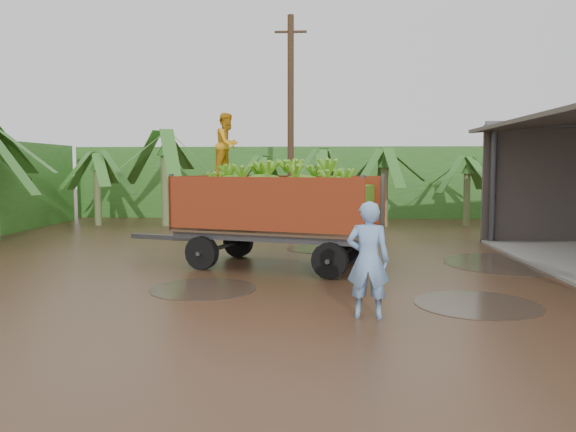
# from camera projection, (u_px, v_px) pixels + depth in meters

# --- Properties ---
(ground) EXTENTS (100.00, 100.00, 0.00)m
(ground) POSITION_uv_depth(u_px,v_px,m) (341.00, 273.00, 13.70)
(ground) COLOR black
(ground) RESTS_ON ground
(hedge_north) EXTENTS (22.00, 3.00, 3.60)m
(hedge_north) POSITION_uv_depth(u_px,v_px,m) (292.00, 182.00, 29.57)
(hedge_north) COLOR #2D661E
(hedge_north) RESTS_ON ground
(banana_trailer) EXTENTS (7.11, 3.82, 4.03)m
(banana_trailer) POSITION_uv_depth(u_px,v_px,m) (278.00, 208.00, 14.46)
(banana_trailer) COLOR #AE3718
(banana_trailer) RESTS_ON ground
(man_blue) EXTENTS (0.78, 0.56, 2.01)m
(man_blue) POSITION_uv_depth(u_px,v_px,m) (368.00, 260.00, 9.56)
(man_blue) COLOR #76A0D7
(man_blue) RESTS_ON ground
(utility_pole) EXTENTS (1.20, 0.24, 8.21)m
(utility_pole) POSITION_uv_depth(u_px,v_px,m) (291.00, 125.00, 21.15)
(utility_pole) COLOR #47301E
(utility_pole) RESTS_ON ground
(banana_plants) EXTENTS (24.83, 20.04, 4.21)m
(banana_plants) POSITION_uv_depth(u_px,v_px,m) (158.00, 188.00, 19.97)
(banana_plants) COLOR #2D661E
(banana_plants) RESTS_ON ground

